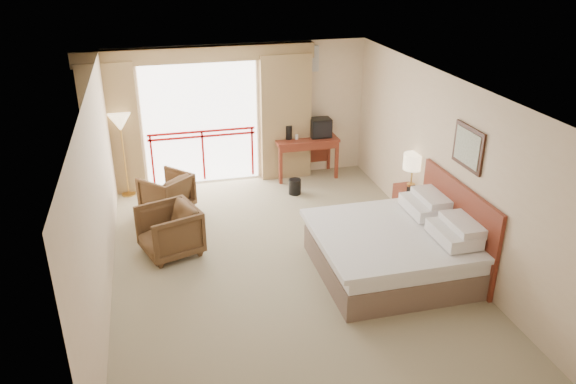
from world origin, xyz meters
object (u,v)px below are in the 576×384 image
object	(u,v)px
bed	(394,249)
tv	(320,128)
desk	(305,145)
side_table	(154,218)
floor_lamp	(120,126)
wastebasket	(295,187)
armchair_far	(168,210)
armchair_near	(172,253)
nightstand	(410,205)
table_lamp	(413,162)

from	to	relation	value
bed	tv	distance (m)	3.88
desk	side_table	bearing A→B (deg)	-151.08
bed	floor_lamp	bearing A→B (deg)	135.18
desk	wastebasket	bearing A→B (deg)	-120.60
wastebasket	armchair_far	xyz separation A→B (m)	(-2.40, -0.13, -0.15)
wastebasket	armchair_near	distance (m)	2.96
armchair_far	wastebasket	bearing A→B (deg)	141.18
bed	nightstand	bearing A→B (deg)	56.69
side_table	tv	bearing A→B (deg)	29.71
nightstand	desk	world-z (taller)	desk
table_lamp	tv	distance (m)	2.52
nightstand	table_lamp	world-z (taller)	table_lamp
nightstand	wastebasket	size ratio (longest dim) A/B	2.15
bed	table_lamp	world-z (taller)	table_lamp
armchair_far	floor_lamp	size ratio (longest dim) A/B	0.48
armchair_near	side_table	world-z (taller)	side_table
nightstand	tv	distance (m)	2.66
nightstand	wastebasket	distance (m)	2.29
wastebasket	floor_lamp	size ratio (longest dim) A/B	0.18
armchair_far	floor_lamp	bearing A→B (deg)	-93.31
bed	desk	distance (m)	3.91
floor_lamp	tv	bearing A→B (deg)	1.02
desk	floor_lamp	xyz separation A→B (m)	(-3.53, -0.13, 0.73)
tv	armchair_near	world-z (taller)	tv
wastebasket	armchair_far	size ratio (longest dim) A/B	0.39
table_lamp	armchair_near	size ratio (longest dim) A/B	0.68
tv	armchair_far	world-z (taller)	tv
wastebasket	armchair_far	world-z (taller)	armchair_far
desk	side_table	distance (m)	3.68
table_lamp	armchair_far	bearing A→B (deg)	160.52
tv	floor_lamp	size ratio (longest dim) A/B	0.26
armchair_far	armchair_near	size ratio (longest dim) A/B	0.90
bed	side_table	distance (m)	3.84
bed	armchair_far	xyz separation A→B (m)	(-3.09, 2.89, -0.38)
wastebasket	side_table	bearing A→B (deg)	-156.98
table_lamp	wastebasket	distance (m)	2.43
floor_lamp	wastebasket	bearing A→B (deg)	-13.41
bed	nightstand	size ratio (longest dim) A/B	3.35
side_table	bed	bearing A→B (deg)	-29.58
nightstand	desk	size ratio (longest dim) A/B	0.50
armchair_far	floor_lamp	world-z (taller)	floor_lamp
bed	nightstand	xyz separation A→B (m)	(0.93, 1.42, -0.06)
desk	armchair_far	world-z (taller)	desk
side_table	wastebasket	bearing A→B (deg)	23.02
bed	armchair_near	xyz separation A→B (m)	(-3.12, 1.34, -0.38)
armchair_far	armchair_near	world-z (taller)	armchair_near
armchair_near	side_table	xyz separation A→B (m)	(-0.22, 0.56, 0.37)
tv	wastebasket	distance (m)	1.39
side_table	armchair_far	bearing A→B (deg)	76.08
table_lamp	wastebasket	xyz separation A→B (m)	(-1.62, 1.55, -0.94)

